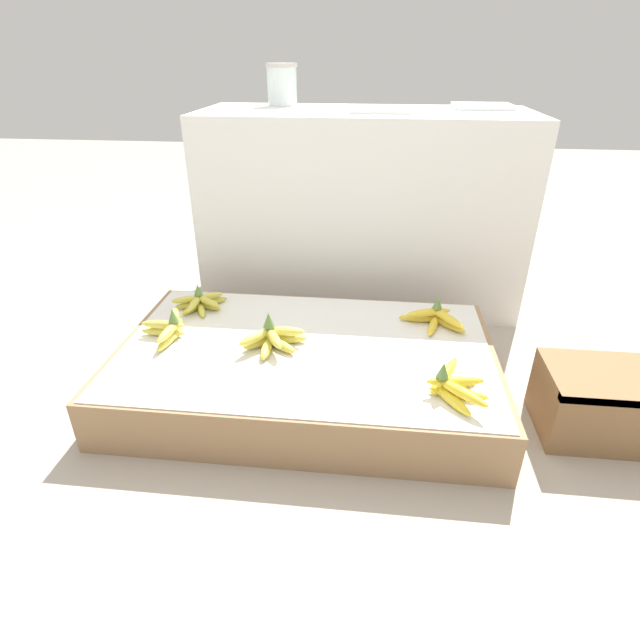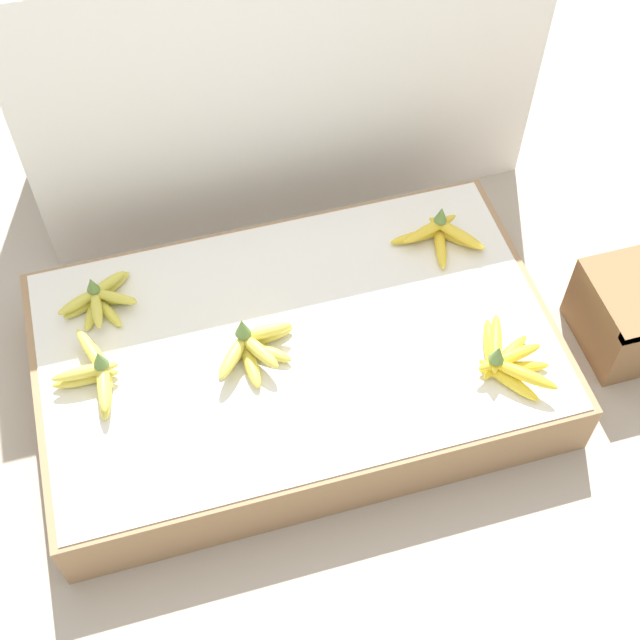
# 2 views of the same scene
# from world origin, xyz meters

# --- Properties ---
(ground_plane) EXTENTS (10.00, 10.00, 0.00)m
(ground_plane) POSITION_xyz_m (0.00, 0.00, 0.00)
(ground_plane) COLOR #A89E8E
(display_platform) EXTENTS (1.21, 0.74, 0.17)m
(display_platform) POSITION_xyz_m (0.00, 0.00, 0.09)
(display_platform) COLOR #997551
(display_platform) RESTS_ON ground_plane
(back_vendor_table) EXTENTS (1.34, 0.54, 0.80)m
(back_vendor_table) POSITION_xyz_m (0.14, 0.80, 0.40)
(back_vendor_table) COLOR white
(back_vendor_table) RESTS_ON ground_plane
(banana_bunch_front_right) EXTENTS (0.17, 0.25, 0.10)m
(banana_bunch_front_right) POSITION_xyz_m (0.44, -0.21, 0.20)
(banana_bunch_front_right) COLOR yellow
(banana_bunch_front_right) RESTS_ON display_platform
(banana_bunch_middle_left) EXTENTS (0.15, 0.24, 0.10)m
(banana_bunch_middle_left) POSITION_xyz_m (-0.46, 0.01, 0.21)
(banana_bunch_middle_left) COLOR #DBCC4C
(banana_bunch_middle_left) RESTS_ON display_platform
(banana_bunch_middle_midleft) EXTENTS (0.21, 0.15, 0.11)m
(banana_bunch_middle_midleft) POSITION_xyz_m (-0.10, -0.02, 0.21)
(banana_bunch_middle_midleft) COLOR #DBCC4C
(banana_bunch_middle_midleft) RESTS_ON display_platform
(banana_bunch_back_left) EXTENTS (0.19, 0.18, 0.09)m
(banana_bunch_back_left) POSITION_xyz_m (-0.42, 0.22, 0.20)
(banana_bunch_back_left) COLOR gold
(banana_bunch_back_left) RESTS_ON display_platform
(banana_bunch_back_right) EXTENTS (0.23, 0.16, 0.10)m
(banana_bunch_back_right) POSITION_xyz_m (0.43, 0.19, 0.20)
(banana_bunch_back_right) COLOR gold
(banana_bunch_back_right) RESTS_ON display_platform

